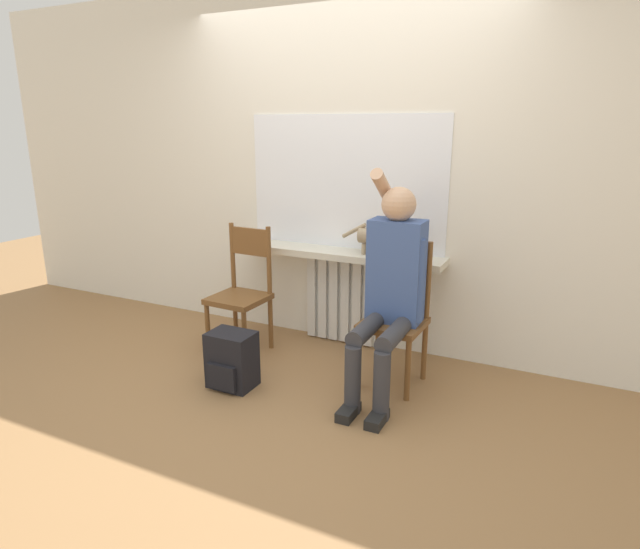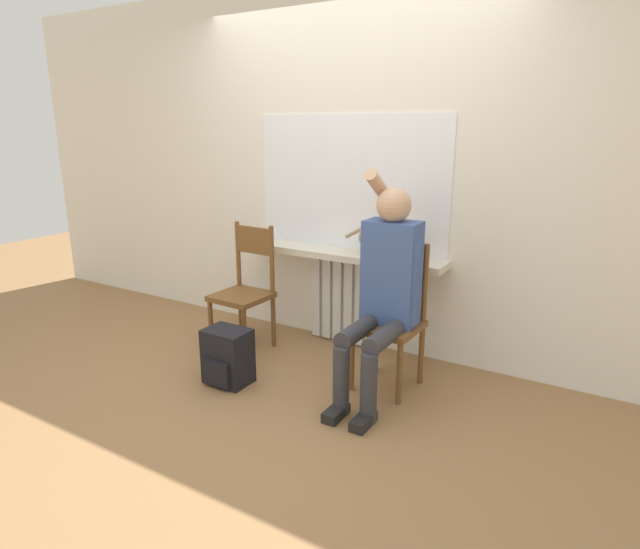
% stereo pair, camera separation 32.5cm
% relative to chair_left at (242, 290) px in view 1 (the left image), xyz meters
% --- Properties ---
extents(ground_plane, '(12.00, 12.00, 0.00)m').
position_rel_chair_left_xyz_m(ground_plane, '(0.60, -0.67, -0.47)').
color(ground_plane, olive).
extents(wall_with_window, '(7.00, 0.06, 2.70)m').
position_rel_chair_left_xyz_m(wall_with_window, '(0.60, 0.56, 0.88)').
color(wall_with_window, white).
rests_on(wall_with_window, ground_plane).
extents(radiator, '(0.58, 0.08, 0.71)m').
position_rel_chair_left_xyz_m(radiator, '(0.60, 0.48, -0.12)').
color(radiator, silver).
rests_on(radiator, ground_plane).
extents(windowsill, '(1.63, 0.27, 0.05)m').
position_rel_chair_left_xyz_m(windowsill, '(0.60, 0.40, 0.26)').
color(windowsill, beige).
rests_on(windowsill, radiator).
extents(window_glass, '(1.56, 0.01, 0.99)m').
position_rel_chair_left_xyz_m(window_glass, '(0.60, 0.53, 0.78)').
color(window_glass, white).
rests_on(window_glass, windowsill).
extents(chair_left, '(0.40, 0.40, 0.95)m').
position_rel_chair_left_xyz_m(chair_left, '(0.00, 0.00, 0.00)').
color(chair_left, brown).
rests_on(chair_left, ground_plane).
extents(chair_right, '(0.40, 0.40, 0.95)m').
position_rel_chair_left_xyz_m(chair_right, '(1.20, -0.00, 0.00)').
color(chair_right, brown).
rests_on(chair_right, ground_plane).
extents(person, '(0.36, 1.02, 1.42)m').
position_rel_chair_left_xyz_m(person, '(1.20, -0.12, 0.25)').
color(person, '#333338').
rests_on(person, ground_plane).
extents(cat, '(0.51, 0.11, 0.23)m').
position_rel_chair_left_xyz_m(cat, '(0.95, 0.40, 0.42)').
color(cat, '#9E896B').
rests_on(cat, windowsill).
extents(backpack, '(0.30, 0.25, 0.37)m').
position_rel_chair_left_xyz_m(backpack, '(0.27, -0.54, -0.29)').
color(backpack, black).
rests_on(backpack, ground_plane).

